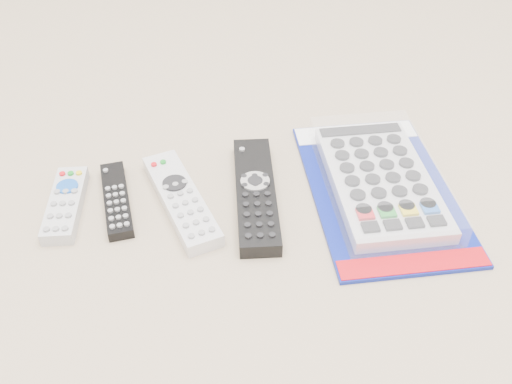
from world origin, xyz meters
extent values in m
plane|color=gray|center=(0.00, 0.00, 0.00)|extent=(5.00, 5.00, 0.00)
cube|color=#A8A8AB|center=(-0.24, 0.07, 0.01)|extent=(0.07, 0.15, 0.02)
cylinder|color=#174EAC|center=(-0.23, 0.10, 0.02)|extent=(0.04, 0.04, 0.00)
cube|color=black|center=(-0.17, 0.07, 0.01)|extent=(0.04, 0.16, 0.02)
cube|color=silver|center=(-0.08, 0.04, 0.01)|extent=(0.09, 0.21, 0.02)
cylinder|color=black|center=(-0.08, 0.07, 0.02)|extent=(0.04, 0.04, 0.00)
cube|color=black|center=(0.03, 0.03, 0.01)|extent=(0.10, 0.24, 0.02)
cylinder|color=silver|center=(0.03, 0.04, 0.02)|extent=(0.05, 0.05, 0.00)
cube|color=navy|center=(0.22, 0.00, 0.00)|extent=(0.24, 0.36, 0.01)
cube|color=white|center=(0.23, 0.14, 0.01)|extent=(0.20, 0.07, 0.00)
cube|color=#AF0C15|center=(0.20, -0.15, 0.01)|extent=(0.20, 0.06, 0.00)
cube|color=silver|center=(0.22, 0.00, 0.02)|extent=(0.17, 0.27, 0.02)
cube|color=white|center=(0.22, 0.00, 0.03)|extent=(0.19, 0.29, 0.04)
camera|label=1|loc=(-0.12, -0.58, 0.56)|focal=40.00mm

